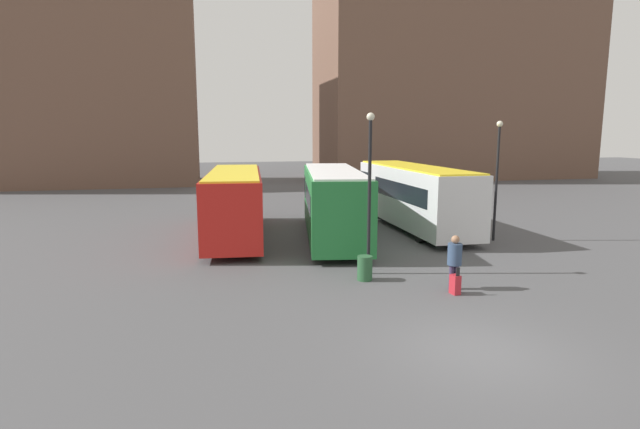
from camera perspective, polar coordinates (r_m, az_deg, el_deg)
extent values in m
plane|color=#4C4C4F|center=(12.54, 17.65, -14.71)|extent=(160.00, 160.00, 0.00)
cube|color=brown|center=(55.49, -28.17, 13.49)|extent=(26.44, 10.40, 20.28)
cube|color=brown|center=(61.09, 15.16, 18.15)|extent=(30.29, 11.83, 29.59)
cube|color=red|center=(24.47, -9.69, 1.38)|extent=(3.40, 10.77, 2.85)
cube|color=black|center=(28.74, -9.44, 3.25)|extent=(2.66, 2.16, 1.08)
cube|color=black|center=(23.48, -9.79, 1.93)|extent=(3.09, 6.98, 0.86)
cube|color=yellow|center=(24.31, -9.78, 4.80)|extent=(3.19, 10.54, 0.08)
cylinder|color=black|center=(27.89, -9.41, -0.14)|extent=(2.44, 1.24, 1.03)
cylinder|color=black|center=(21.44, -9.88, -2.97)|extent=(2.44, 1.24, 1.03)
cube|color=#237A38|center=(23.72, 1.53, 1.39)|extent=(4.17, 10.60, 2.96)
cube|color=black|center=(27.87, 0.80, 3.33)|extent=(2.80, 2.29, 1.12)
cube|color=black|center=(22.75, 1.73, 1.99)|extent=(3.58, 6.94, 0.89)
cube|color=white|center=(23.56, 1.54, 5.05)|extent=(3.94, 10.37, 0.08)
cylinder|color=black|center=(27.07, 0.95, -0.32)|extent=(2.51, 1.40, 1.01)
cylinder|color=black|center=(20.80, 2.25, -3.24)|extent=(2.51, 1.40, 1.01)
cube|color=silver|center=(26.95, 10.61, 2.19)|extent=(2.67, 11.25, 2.93)
cube|color=black|center=(31.18, 7.39, 3.88)|extent=(2.57, 2.10, 1.11)
cube|color=black|center=(25.99, 11.49, 2.72)|extent=(2.64, 7.22, 0.88)
cube|color=yellow|center=(26.82, 10.71, 5.38)|extent=(2.47, 11.03, 0.08)
cylinder|color=black|center=(30.33, 8.03, 0.71)|extent=(2.42, 1.13, 1.10)
cylinder|color=black|center=(24.01, 13.71, -1.71)|extent=(2.42, 1.13, 1.10)
cylinder|color=#382D4C|center=(16.80, 14.79, -6.94)|extent=(0.17, 0.17, 0.81)
cylinder|color=#382D4C|center=(16.89, 15.29, -6.87)|extent=(0.17, 0.17, 0.81)
cylinder|color=#334766|center=(16.66, 15.15, -4.40)|extent=(0.51, 0.51, 0.70)
sphere|color=#9E7051|center=(16.55, 15.22, -2.77)|extent=(0.26, 0.26, 0.26)
cube|color=#B7232D|center=(16.38, 15.18, -7.74)|extent=(0.26, 0.36, 0.61)
cube|color=black|center=(16.17, 15.48, -6.34)|extent=(0.13, 0.04, 0.28)
cylinder|color=black|center=(17.65, 5.66, 1.85)|extent=(0.12, 0.12, 5.48)
sphere|color=beige|center=(17.52, 5.80, 11.06)|extent=(0.28, 0.28, 0.28)
cylinder|color=black|center=(24.61, 19.51, 3.29)|extent=(0.12, 0.12, 5.35)
sphere|color=beige|center=(24.50, 19.86, 9.72)|extent=(0.28, 0.28, 0.28)
cylinder|color=#285633|center=(17.31, 5.14, -6.12)|extent=(0.52, 0.52, 0.85)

